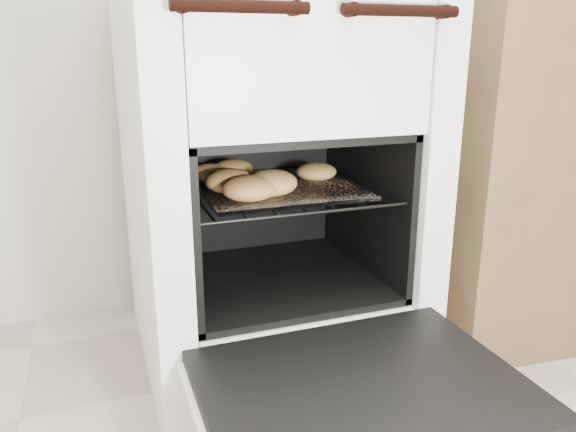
# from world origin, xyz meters

# --- Properties ---
(stove) EXTENTS (0.66, 0.74, 1.01)m
(stove) POSITION_xyz_m (-0.04, 1.13, 0.50)
(stove) COLOR white
(stove) RESTS_ON ground
(oven_door) EXTENTS (0.59, 0.46, 0.04)m
(oven_door) POSITION_xyz_m (-0.04, 0.58, 0.22)
(oven_door) COLOR black
(oven_door) RESTS_ON stove
(oven_rack) EXTENTS (0.48, 0.46, 0.01)m
(oven_rack) POSITION_xyz_m (-0.04, 1.06, 0.48)
(oven_rack) COLOR black
(oven_rack) RESTS_ON stove
(foil_sheet) EXTENTS (0.37, 0.33, 0.01)m
(foil_sheet) POSITION_xyz_m (-0.04, 1.04, 0.49)
(foil_sheet) COLOR silver
(foil_sheet) RESTS_ON oven_rack
(baked_rolls) EXTENTS (0.38, 0.37, 0.06)m
(baked_rolls) POSITION_xyz_m (-0.11, 1.04, 0.52)
(baked_rolls) COLOR tan
(baked_rolls) RESTS_ON foil_sheet
(counter) EXTENTS (1.05, 0.74, 0.99)m
(counter) POSITION_xyz_m (0.93, 1.13, 0.50)
(counter) COLOR brown
(counter) RESTS_ON ground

